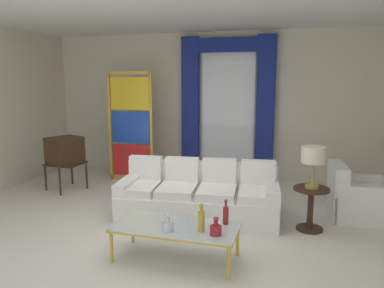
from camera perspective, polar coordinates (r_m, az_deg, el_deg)
ground_plane at (r=5.30m, az=-3.69°, el=-12.85°), size 16.00×16.00×0.00m
wall_rear at (r=7.85m, az=3.78°, el=5.85°), size 8.00×0.12×3.00m
ceiling_slab at (r=5.73m, az=-1.17°, el=19.66°), size 8.00×7.60×0.04m
curtained_window at (r=7.63m, az=5.41°, el=7.53°), size 2.00×0.17×2.70m
couch_white_long at (r=5.66m, az=1.06°, el=-8.03°), size 2.42×1.16×0.86m
coffee_table at (r=4.34m, az=-2.52°, el=-12.72°), size 1.41×0.64×0.41m
bottle_blue_decanter at (r=4.34m, az=5.18°, el=-10.65°), size 0.06×0.06×0.29m
bottle_crystal_tall at (r=4.06m, az=3.66°, el=-12.82°), size 0.12×0.12×0.20m
bottle_amber_squat at (r=4.16m, az=-3.71°, el=-12.22°), size 0.13×0.13×0.21m
bottle_ruby_flask at (r=4.13m, az=1.42°, el=-11.53°), size 0.07×0.07×0.32m
vintage_tv at (r=7.29m, az=-18.89°, el=-1.09°), size 0.69×0.74×1.35m
armchair_white at (r=6.13m, az=23.58°, el=-7.64°), size 0.87×0.87×0.80m
stained_glass_divider at (r=7.55m, az=-9.38°, el=2.21°), size 0.95×0.05×2.20m
peacock_figurine at (r=7.13m, az=-6.70°, el=-5.05°), size 0.44×0.60×0.50m
round_side_table at (r=5.39m, az=17.69°, el=-8.87°), size 0.48×0.48×0.59m
table_lamp_brass at (r=5.22m, az=18.07°, el=-1.84°), size 0.32×0.32×0.57m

